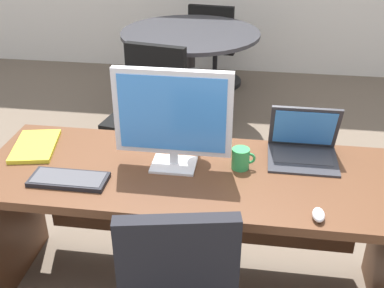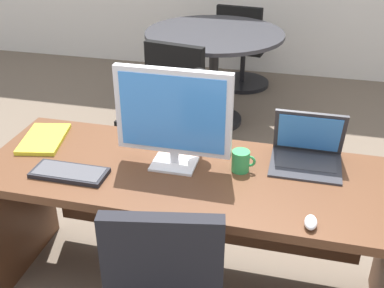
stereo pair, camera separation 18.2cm
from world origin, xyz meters
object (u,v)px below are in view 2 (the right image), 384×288
Objects in this scene: book at (44,139)px; meeting_table at (214,55)px; laptop at (308,146)px; meeting_chair_near at (242,53)px; desk at (193,201)px; desk_lamp at (199,91)px; meeting_chair_far at (165,124)px; mouse at (311,222)px; keyboard at (70,173)px; coffee_mug at (241,161)px; monitor at (173,115)px.

meeting_table is (0.48, 1.89, -0.13)m from book.
meeting_chair_near is at bearing 104.35° from laptop.
desk is 1.66× the size of meeting_table.
desk_lamp reaches higher than meeting_chair_far.
meeting_chair_near reaches higher than mouse.
desk is 2.21× the size of meeting_chair_near.
laptop is 2.78m from meeting_chair_near.
keyboard is at bearing -96.11° from meeting_chair_near.
keyboard is 3.08m from meeting_chair_near.
meeting_chair_far is (-0.45, 0.89, -0.65)m from desk_lamp.
meeting_table reaches higher than mouse.
meeting_chair_far is at bearing 122.74° from coffee_mug.
mouse is at bearing -54.41° from meeting_chair_far.
coffee_mug reaches higher than book.
monitor is 1.28× the size of desk_lamp.
keyboard is at bearing -163.34° from coffee_mug.
meeting_chair_far is at bearing -100.75° from meeting_table.
keyboard reaches higher than book.
laptop is 0.56m from desk_lamp.
monitor is 1.62× the size of laptop.
meeting_chair_far is (-0.17, -0.88, -0.23)m from meeting_table.
laptop reaches higher than keyboard.
mouse reaches higher than keyboard.
monitor reaches higher than desk_lamp.
laptop is 3.75× the size of mouse.
coffee_mug is (0.73, 0.22, 0.04)m from keyboard.
mouse is at bearing -42.34° from desk_lamp.
coffee_mug is at bearing 5.23° from monitor.
desk is 0.81m from book.
book is 0.38× the size of meeting_chair_far.
meeting_chair_near is (0.32, 3.04, -0.38)m from keyboard.
desk_lamp is (-0.51, 0.01, 0.22)m from laptop.
desk is at bearing -85.84° from desk_lamp.
coffee_mug is 2.01m from meeting_table.
coffee_mug reaches higher than meeting_table.
laptop reaches higher than meeting_table.
monitor is at bearing -83.83° from meeting_table.
mouse is 0.07× the size of meeting_table.
meeting_chair_far is at bearing 125.59° from mouse.
coffee_mug is at bearing -81.91° from meeting_chair_near.
coffee_mug is at bearing -150.51° from laptop.
keyboard is at bearing -44.01° from book.
coffee_mug is at bearing -57.26° from meeting_chair_far.
meeting_table is at bearing 79.25° from meeting_chair_far.
monitor is 0.21m from desk_lamp.
laptop is 0.95× the size of keyboard.
meeting_table is 1.25× the size of meeting_chair_far.
meeting_chair_far is at bearing 72.66° from book.
desk is 2.85m from meeting_chair_near.
meeting_chair_near is 1.79m from meeting_chair_far.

